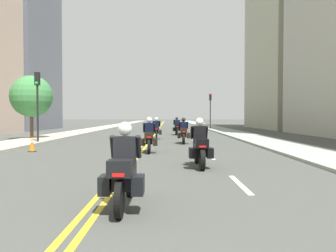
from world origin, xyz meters
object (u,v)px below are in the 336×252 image
at_px(traffic_light_near, 36,94).
at_px(traffic_light_far, 209,105).
at_px(motorcycle_0, 123,172).
at_px(motorcycle_1, 198,147).
at_px(motorcycle_3, 182,133).
at_px(motorcycle_5, 175,127).
at_px(motorcycle_2, 148,138).
at_px(street_tree_1, 30,96).
at_px(motorcycle_4, 155,130).
at_px(traffic_cone_0, 31,144).

bearing_deg(traffic_light_near, traffic_light_far, 59.06).
xyz_separation_m(motorcycle_0, motorcycle_1, (1.84, 5.07, -0.01)).
height_order(motorcycle_3, motorcycle_5, motorcycle_5).
height_order(motorcycle_2, motorcycle_5, motorcycle_2).
distance_m(motorcycle_0, motorcycle_2, 9.69).
height_order(motorcycle_2, street_tree_1, street_tree_1).
distance_m(motorcycle_1, traffic_light_near, 13.65).
xyz_separation_m(motorcycle_1, traffic_light_near, (-9.04, 9.95, 2.37)).
xyz_separation_m(traffic_light_near, street_tree_1, (-1.76, 3.56, 0.06)).
xyz_separation_m(motorcycle_0, street_tree_1, (-8.97, 18.57, 2.43)).
bearing_deg(motorcycle_4, traffic_cone_0, -122.46).
bearing_deg(motorcycle_1, motorcycle_5, 89.76).
xyz_separation_m(motorcycle_2, motorcycle_5, (1.65, 14.97, -0.00)).
height_order(motorcycle_5, traffic_light_near, traffic_light_near).
relative_size(motorcycle_5, traffic_light_near, 0.52).
distance_m(traffic_light_far, street_tree_1, 23.96).
distance_m(motorcycle_0, traffic_light_near, 16.82).
height_order(motorcycle_2, motorcycle_4, motorcycle_2).
xyz_separation_m(motorcycle_3, traffic_light_near, (-8.96, 0.02, 2.38)).
bearing_deg(traffic_cone_0, motorcycle_4, 59.18).
xyz_separation_m(motorcycle_2, traffic_light_near, (-7.13, 5.32, 2.35)).
xyz_separation_m(motorcycle_1, motorcycle_2, (-1.91, 4.62, 0.02)).
distance_m(motorcycle_0, motorcycle_4, 19.35).
distance_m(motorcycle_4, traffic_cone_0, 10.85).
distance_m(motorcycle_4, traffic_light_far, 19.04).
xyz_separation_m(motorcycle_1, motorcycle_4, (-1.89, 14.28, 0.00)).
bearing_deg(motorcycle_4, motorcycle_1, -84.10).
relative_size(motorcycle_5, street_tree_1, 0.49).
bearing_deg(motorcycle_3, traffic_light_near, -178.46).
bearing_deg(motorcycle_2, motorcycle_0, -91.70).
bearing_deg(motorcycle_1, traffic_light_near, 131.28).
bearing_deg(street_tree_1, motorcycle_5, 29.99).
bearing_deg(motorcycle_1, street_tree_1, 127.68).
distance_m(motorcycle_3, traffic_light_far, 22.77).
xyz_separation_m(motorcycle_0, motorcycle_3, (1.75, 14.99, -0.01)).
xyz_separation_m(motorcycle_4, traffic_light_near, (-7.15, -4.34, 2.37)).
relative_size(traffic_cone_0, street_tree_1, 0.16).
bearing_deg(motorcycle_2, traffic_light_near, 141.13).
relative_size(motorcycle_3, street_tree_1, 0.48).
relative_size(traffic_cone_0, traffic_light_far, 0.17).
bearing_deg(motorcycle_3, motorcycle_0, -94.97).
bearing_deg(traffic_light_near, motorcycle_0, -64.37).
xyz_separation_m(motorcycle_4, traffic_light_far, (6.15, 17.86, 2.45)).
bearing_deg(motorcycle_1, motorcycle_0, -110.93).
bearing_deg(motorcycle_5, motorcycle_0, -96.24).
bearing_deg(motorcycle_2, motorcycle_5, 81.57).
bearing_deg(traffic_cone_0, street_tree_1, 111.47).
relative_size(motorcycle_0, motorcycle_1, 0.96).
xyz_separation_m(motorcycle_0, traffic_cone_0, (-5.61, 10.04, -0.29)).
relative_size(motorcycle_0, street_tree_1, 0.48).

